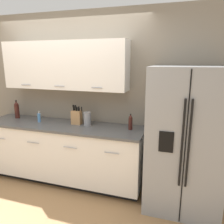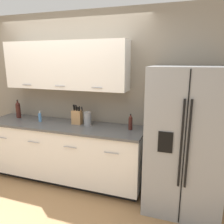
{
  "view_description": "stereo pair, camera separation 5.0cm",
  "coord_description": "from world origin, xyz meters",
  "px_view_note": "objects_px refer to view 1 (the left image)",
  "views": [
    {
      "loc": [
        1.68,
        -2.15,
        1.88
      ],
      "look_at": [
        0.79,
        0.66,
        1.18
      ],
      "focal_mm": 35.0,
      "sensor_mm": 36.0,
      "label": 1
    },
    {
      "loc": [
        1.73,
        -2.13,
        1.88
      ],
      "look_at": [
        0.79,
        0.66,
        1.18
      ],
      "focal_mm": 35.0,
      "sensor_mm": 36.0,
      "label": 2
    }
  ],
  "objects_px": {
    "soap_dispenser": "(39,117)",
    "oil_bottle": "(130,122)",
    "wine_bottle": "(17,110)",
    "knife_block": "(77,117)",
    "steel_canister": "(87,119)",
    "refrigerator": "(185,140)"
  },
  "relations": [
    {
      "from": "oil_bottle",
      "to": "steel_canister",
      "type": "height_order",
      "value": "oil_bottle"
    },
    {
      "from": "wine_bottle",
      "to": "soap_dispenser",
      "type": "height_order",
      "value": "wine_bottle"
    },
    {
      "from": "steel_canister",
      "to": "refrigerator",
      "type": "bearing_deg",
      "value": -5.71
    },
    {
      "from": "knife_block",
      "to": "wine_bottle",
      "type": "xyz_separation_m",
      "value": [
        -1.12,
        0.03,
        0.03
      ]
    },
    {
      "from": "wine_bottle",
      "to": "soap_dispenser",
      "type": "bearing_deg",
      "value": -11.36
    },
    {
      "from": "wine_bottle",
      "to": "soap_dispenser",
      "type": "xyz_separation_m",
      "value": [
        0.5,
        -0.1,
        -0.07
      ]
    },
    {
      "from": "knife_block",
      "to": "oil_bottle",
      "type": "distance_m",
      "value": 0.84
    },
    {
      "from": "knife_block",
      "to": "oil_bottle",
      "type": "xyz_separation_m",
      "value": [
        0.84,
        -0.01,
        -0.01
      ]
    },
    {
      "from": "wine_bottle",
      "to": "oil_bottle",
      "type": "relative_size",
      "value": 1.33
    },
    {
      "from": "refrigerator",
      "to": "soap_dispenser",
      "type": "bearing_deg",
      "value": 177.88
    },
    {
      "from": "knife_block",
      "to": "steel_canister",
      "type": "relative_size",
      "value": 1.38
    },
    {
      "from": "oil_bottle",
      "to": "refrigerator",
      "type": "bearing_deg",
      "value": -10.79
    },
    {
      "from": "soap_dispenser",
      "to": "oil_bottle",
      "type": "relative_size",
      "value": 0.78
    },
    {
      "from": "wine_bottle",
      "to": "soap_dispenser",
      "type": "relative_size",
      "value": 1.71
    },
    {
      "from": "wine_bottle",
      "to": "steel_canister",
      "type": "bearing_deg",
      "value": -1.92
    },
    {
      "from": "knife_block",
      "to": "soap_dispenser",
      "type": "relative_size",
      "value": 1.71
    },
    {
      "from": "steel_canister",
      "to": "soap_dispenser",
      "type": "bearing_deg",
      "value": -175.91
    },
    {
      "from": "refrigerator",
      "to": "knife_block",
      "type": "xyz_separation_m",
      "value": [
        -1.57,
        0.15,
        0.13
      ]
    },
    {
      "from": "knife_block",
      "to": "steel_canister",
      "type": "xyz_separation_m",
      "value": [
        0.18,
        -0.01,
        -0.01
      ]
    },
    {
      "from": "refrigerator",
      "to": "wine_bottle",
      "type": "height_order",
      "value": "refrigerator"
    },
    {
      "from": "soap_dispenser",
      "to": "oil_bottle",
      "type": "xyz_separation_m",
      "value": [
        1.46,
        0.06,
        0.03
      ]
    },
    {
      "from": "knife_block",
      "to": "soap_dispenser",
      "type": "distance_m",
      "value": 0.63
    }
  ]
}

